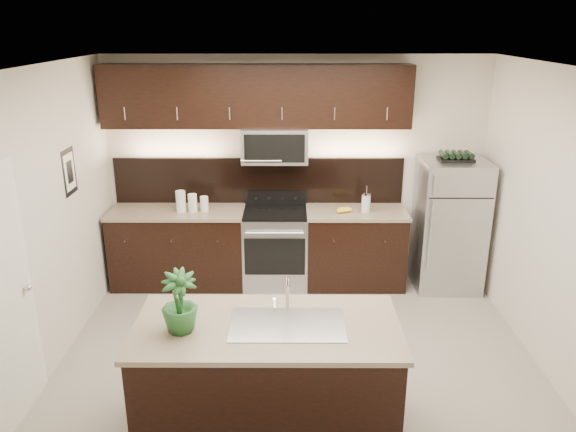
{
  "coord_description": "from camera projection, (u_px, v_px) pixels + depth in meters",
  "views": [
    {
      "loc": [
        -0.08,
        -4.57,
        3.04
      ],
      "look_at": [
        -0.09,
        0.55,
        1.26
      ],
      "focal_mm": 35.0,
      "sensor_mm": 36.0,
      "label": 1
    }
  ],
  "objects": [
    {
      "name": "sink_faucet",
      "position": [
        287.0,
        322.0,
        4.11
      ],
      "size": [
        0.84,
        0.5,
        0.28
      ],
      "color": "silver",
      "rests_on": "island"
    },
    {
      "name": "wine_rack",
      "position": [
        456.0,
        157.0,
        6.33
      ],
      "size": [
        0.38,
        0.24,
        0.09
      ],
      "color": "black",
      "rests_on": "refrigerator"
    },
    {
      "name": "canisters",
      "position": [
        190.0,
        202.0,
        6.53
      ],
      "size": [
        0.37,
        0.12,
        0.25
      ],
      "rotation": [
        0.0,
        0.0,
        0.05
      ],
      "color": "silver",
      "rests_on": "counter_run"
    },
    {
      "name": "upper_fixtures",
      "position": [
        259.0,
        106.0,
        6.35
      ],
      "size": [
        3.49,
        0.4,
        1.66
      ],
      "color": "black",
      "rests_on": "counter_run"
    },
    {
      "name": "plant",
      "position": [
        179.0,
        302.0,
        3.96
      ],
      "size": [
        0.33,
        0.33,
        0.46
      ],
      "primitive_type": "imported",
      "rotation": [
        0.0,
        0.0,
        0.36
      ],
      "color": "#205122",
      "rests_on": "island"
    },
    {
      "name": "bananas",
      "position": [
        339.0,
        210.0,
        6.52
      ],
      "size": [
        0.23,
        0.21,
        0.06
      ],
      "primitive_type": "ellipsoid",
      "rotation": [
        0.0,
        0.0,
        0.4
      ],
      "color": "yellow",
      "rests_on": "counter_run"
    },
    {
      "name": "island",
      "position": [
        268.0,
        379.0,
        4.26
      ],
      "size": [
        1.96,
        0.96,
        0.94
      ],
      "color": "black",
      "rests_on": "ground"
    },
    {
      "name": "ground",
      "position": [
        298.0,
        361.0,
        5.32
      ],
      "size": [
        4.5,
        4.5,
        0.0
      ],
      "primitive_type": "plane",
      "color": "gray",
      "rests_on": "ground"
    },
    {
      "name": "room_walls",
      "position": [
        286.0,
        190.0,
        4.73
      ],
      "size": [
        4.52,
        4.02,
        2.71
      ],
      "color": "beige",
      "rests_on": "ground"
    },
    {
      "name": "french_press",
      "position": [
        366.0,
        202.0,
        6.52
      ],
      "size": [
        0.11,
        0.11,
        0.3
      ],
      "rotation": [
        0.0,
        0.0,
        -0.02
      ],
      "color": "silver",
      "rests_on": "counter_run"
    },
    {
      "name": "refrigerator",
      "position": [
        449.0,
        225.0,
        6.6
      ],
      "size": [
        0.75,
        0.68,
        1.56
      ],
      "primitive_type": "cube",
      "color": "#B2B2B7",
      "rests_on": "ground"
    },
    {
      "name": "counter_run",
      "position": [
        258.0,
        247.0,
        6.76
      ],
      "size": [
        3.51,
        0.65,
        0.94
      ],
      "color": "black",
      "rests_on": "ground"
    }
  ]
}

